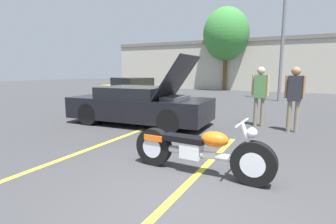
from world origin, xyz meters
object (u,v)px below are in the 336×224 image
light_pole (286,16)px  parked_car_left_row (134,89)px  spectator_by_show_car (295,93)px  motorcycle (198,150)px  spectator_near_motorcycle (260,91)px  tree_background (226,34)px  show_car_hood_open (140,105)px

light_pole → parked_car_left_row: 9.36m
spectator_by_show_car → parked_car_left_row: bearing=151.3°
motorcycle → parked_car_left_row: parked_car_left_row is taller
parked_car_left_row → spectator_by_show_car: spectator_by_show_car is taller
light_pole → motorcycle: size_ratio=3.41×
parked_car_left_row → spectator_near_motorcycle: spectator_near_motorcycle is taller
motorcycle → parked_car_left_row: bearing=132.4°
tree_background → parked_car_left_row: (-2.79, -9.90, -4.15)m
spectator_near_motorcycle → spectator_by_show_car: spectator_near_motorcycle is taller
tree_background → parked_car_left_row: 11.09m
parked_car_left_row → spectator_near_motorcycle: bearing=-9.5°
show_car_hood_open → spectator_near_motorcycle: (3.51, 1.42, 0.50)m
tree_background → spectator_near_motorcycle: bearing=-71.0°
motorcycle → parked_car_left_row: (-7.36, 8.83, 0.21)m
motorcycle → spectator_by_show_car: spectator_by_show_car is taller
motorcycle → spectator_by_show_car: (1.32, 4.09, 0.70)m
light_pole → motorcycle: bearing=-92.1°
spectator_near_motorcycle → spectator_by_show_car: (0.98, -0.41, -0.01)m
spectator_near_motorcycle → light_pole: bearing=89.3°
light_pole → motorcycle: 12.81m
light_pole → motorcycle: (-0.44, -12.08, -4.24)m
spectator_near_motorcycle → parked_car_left_row: bearing=150.6°
tree_background → show_car_hood_open: tree_background is taller
tree_background → parked_car_left_row: bearing=-105.7°
tree_background → motorcycle: bearing=-76.3°
show_car_hood_open → spectator_by_show_car: show_car_hood_open is taller
show_car_hood_open → parked_car_left_row: (-4.19, 5.75, -0.00)m
light_pole → show_car_hood_open: size_ratio=1.83×
show_car_hood_open → tree_background: bearing=92.4°
motorcycle → spectator_near_motorcycle: (0.34, 4.50, 0.71)m
spectator_by_show_car → light_pole: bearing=96.3°
motorcycle → spectator_near_motorcycle: spectator_near_motorcycle is taller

